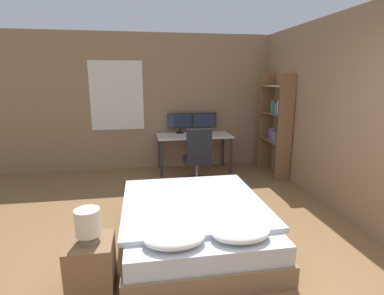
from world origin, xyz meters
TOP-DOWN VIEW (x-y plane):
  - wall_back at (-0.02, 4.25)m, footprint 12.00×0.08m
  - wall_side_right at (1.91, 1.50)m, footprint 0.06×12.00m
  - bed at (-0.21, 1.15)m, footprint 1.59×1.93m
  - nightstand at (-1.23, 0.50)m, footprint 0.38×0.40m
  - bedside_lamp at (-1.23, 0.50)m, footprint 0.21×0.21m
  - desk at (0.25, 3.83)m, footprint 1.46×0.69m
  - monitor_left at (-0.00, 4.08)m, footprint 0.49×0.16m
  - monitor_right at (0.51, 4.08)m, footprint 0.49×0.16m
  - keyboard at (0.25, 3.59)m, footprint 0.37×0.13m
  - computer_mouse at (0.53, 3.59)m, footprint 0.07×0.05m
  - office_chair at (0.19, 3.09)m, footprint 0.52×0.52m
  - bookshelf at (1.72, 3.26)m, footprint 0.28×0.86m

SIDE VIEW (x-z plane):
  - bed at x=-0.21m, z-range -0.04..0.50m
  - nightstand at x=-1.23m, z-range 0.00..0.49m
  - office_chair at x=0.19m, z-range -0.11..0.90m
  - desk at x=0.25m, z-range 0.28..1.02m
  - bedside_lamp at x=-1.23m, z-range 0.52..0.81m
  - keyboard at x=0.25m, z-range 0.74..0.76m
  - computer_mouse at x=0.53m, z-range 0.74..0.77m
  - monitor_left at x=0.00m, z-range 0.77..1.17m
  - monitor_right at x=0.51m, z-range 0.77..1.17m
  - bookshelf at x=1.72m, z-range 0.08..2.00m
  - wall_side_right at x=1.91m, z-range 0.00..2.70m
  - wall_back at x=-0.02m, z-range 0.00..2.70m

